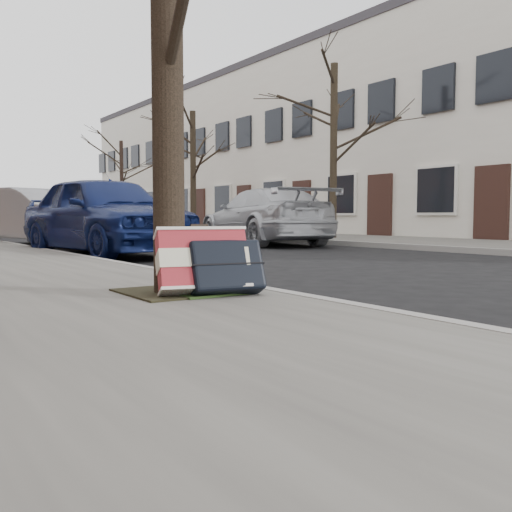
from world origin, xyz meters
TOP-DOWN VIEW (x-y plane):
  - ground at (0.00, 0.00)m, footprint 120.00×120.00m
  - far_sidewalk at (7.80, 15.00)m, footprint 4.00×70.00m
  - house_far at (13.15, 16.00)m, footprint 6.70×40.00m
  - dirt_patch at (-2.00, 1.20)m, footprint 0.85×0.85m
  - suitcase_red at (-1.93, 0.91)m, footprint 0.77×0.56m
  - suitcase_navy at (-1.77, 0.82)m, footprint 0.64×0.45m
  - car_near_front at (-0.32, 7.52)m, footprint 2.30×4.70m
  - car_near_mid at (-0.36, 12.07)m, footprint 2.84×4.67m
  - car_far_front at (4.60, 9.27)m, footprint 2.83×5.24m
  - car_far_back at (4.90, 18.63)m, footprint 1.99×4.41m
  - tree_far_a at (7.20, 9.43)m, footprint 0.21×0.21m
  - tree_far_b at (7.20, 17.93)m, footprint 0.24×0.24m
  - tree_far_c at (7.20, 25.77)m, footprint 0.20×0.20m

SIDE VIEW (x-z plane):
  - ground at x=0.00m, z-range 0.00..0.00m
  - far_sidewalk at x=7.80m, z-range 0.00..0.12m
  - dirt_patch at x=-2.00m, z-range 0.12..0.14m
  - suitcase_navy at x=-1.77m, z-range 0.12..0.58m
  - suitcase_red at x=-1.93m, z-range 0.12..0.65m
  - car_far_front at x=4.60m, z-range 0.00..1.44m
  - car_near_mid at x=-0.36m, z-range 0.00..1.45m
  - car_far_back at x=4.90m, z-range 0.00..1.47m
  - car_near_front at x=-0.32m, z-range 0.00..1.54m
  - tree_far_c at x=7.20m, z-range 0.12..4.68m
  - tree_far_b at x=7.20m, z-range 0.12..5.03m
  - tree_far_a at x=7.20m, z-range 0.12..5.11m
  - house_far at x=13.15m, z-range 0.00..7.20m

